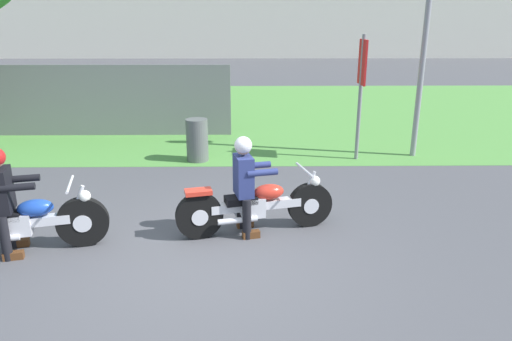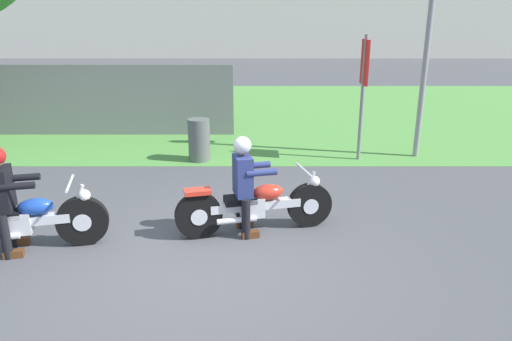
{
  "view_description": "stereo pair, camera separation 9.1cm",
  "coord_description": "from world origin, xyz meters",
  "px_view_note": "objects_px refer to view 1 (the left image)",
  "views": [
    {
      "loc": [
        0.6,
        -5.23,
        2.9
      ],
      "look_at": [
        0.68,
        1.07,
        0.85
      ],
      "focal_mm": 32.87,
      "sensor_mm": 36.0,
      "label": 1
    },
    {
      "loc": [
        0.69,
        -5.23,
        2.9
      ],
      "look_at": [
        0.68,
        1.07,
        0.85
      ],
      "focal_mm": 32.87,
      "sensor_mm": 36.0,
      "label": 2
    }
  ],
  "objects_px": {
    "trash_can": "(197,140)",
    "motorcycle_follow": "(23,223)",
    "rider_lead": "(245,178)",
    "sign_banner": "(361,78)",
    "motorcycle_lead": "(257,206)",
    "rider_follow": "(3,193)"
  },
  "relations": [
    {
      "from": "rider_lead",
      "to": "trash_can",
      "type": "xyz_separation_m",
      "value": [
        -1.04,
        3.56,
        -0.37
      ]
    },
    {
      "from": "rider_follow",
      "to": "trash_can",
      "type": "height_order",
      "value": "rider_follow"
    },
    {
      "from": "motorcycle_lead",
      "to": "rider_follow",
      "type": "bearing_deg",
      "value": 176.94
    },
    {
      "from": "rider_follow",
      "to": "motorcycle_lead",
      "type": "bearing_deg",
      "value": -3.06
    },
    {
      "from": "rider_lead",
      "to": "trash_can",
      "type": "distance_m",
      "value": 3.73
    },
    {
      "from": "motorcycle_lead",
      "to": "rider_lead",
      "type": "xyz_separation_m",
      "value": [
        -0.16,
        -0.04,
        0.42
      ]
    },
    {
      "from": "motorcycle_follow",
      "to": "sign_banner",
      "type": "distance_m",
      "value": 6.8
    },
    {
      "from": "rider_follow",
      "to": "sign_banner",
      "type": "bearing_deg",
      "value": 24.16
    },
    {
      "from": "motorcycle_lead",
      "to": "motorcycle_follow",
      "type": "distance_m",
      "value": 3.06
    },
    {
      "from": "motorcycle_lead",
      "to": "trash_can",
      "type": "relative_size",
      "value": 2.47
    },
    {
      "from": "motorcycle_lead",
      "to": "trash_can",
      "type": "bearing_deg",
      "value": 95.05
    },
    {
      "from": "rider_lead",
      "to": "motorcycle_follow",
      "type": "distance_m",
      "value": 2.92
    },
    {
      "from": "motorcycle_follow",
      "to": "rider_lead",
      "type": "bearing_deg",
      "value": -3.32
    },
    {
      "from": "trash_can",
      "to": "motorcycle_follow",
      "type": "bearing_deg",
      "value": -113.75
    },
    {
      "from": "motorcycle_lead",
      "to": "sign_banner",
      "type": "relative_size",
      "value": 0.86
    },
    {
      "from": "trash_can",
      "to": "rider_follow",
      "type": "bearing_deg",
      "value": -115.43
    },
    {
      "from": "motorcycle_follow",
      "to": "trash_can",
      "type": "distance_m",
      "value": 4.47
    },
    {
      "from": "motorcycle_follow",
      "to": "sign_banner",
      "type": "bearing_deg",
      "value": 24.77
    },
    {
      "from": "rider_lead",
      "to": "sign_banner",
      "type": "xyz_separation_m",
      "value": [
        2.37,
        3.64,
        0.9
      ]
    },
    {
      "from": "rider_lead",
      "to": "motorcycle_lead",
      "type": "bearing_deg",
      "value": -0.81
    },
    {
      "from": "trash_can",
      "to": "sign_banner",
      "type": "bearing_deg",
      "value": 1.23
    },
    {
      "from": "motorcycle_lead",
      "to": "rider_follow",
      "type": "distance_m",
      "value": 3.26
    }
  ]
}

